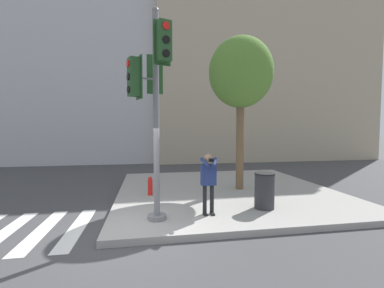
{
  "coord_description": "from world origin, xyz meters",
  "views": [
    {
      "loc": [
        0.57,
        -5.91,
        2.49
      ],
      "look_at": [
        1.73,
        0.77,
        2.08
      ],
      "focal_mm": 24.0,
      "sensor_mm": 36.0,
      "label": 1
    }
  ],
  "objects_px": {
    "traffic_signal_pole": "(153,92)",
    "fire_hydrant": "(150,186)",
    "street_tree": "(241,74)",
    "person_photographer": "(209,178)",
    "trash_bin": "(264,191)"
  },
  "relations": [
    {
      "from": "fire_hydrant",
      "to": "trash_bin",
      "type": "height_order",
      "value": "trash_bin"
    },
    {
      "from": "person_photographer",
      "to": "trash_bin",
      "type": "distance_m",
      "value": 1.8
    },
    {
      "from": "traffic_signal_pole",
      "to": "person_photographer",
      "type": "height_order",
      "value": "traffic_signal_pole"
    },
    {
      "from": "street_tree",
      "to": "fire_hydrant",
      "type": "height_order",
      "value": "street_tree"
    },
    {
      "from": "trash_bin",
      "to": "person_photographer",
      "type": "bearing_deg",
      "value": -172.61
    },
    {
      "from": "traffic_signal_pole",
      "to": "street_tree",
      "type": "distance_m",
      "value": 4.53
    },
    {
      "from": "street_tree",
      "to": "fire_hydrant",
      "type": "bearing_deg",
      "value": -173.93
    },
    {
      "from": "person_photographer",
      "to": "trash_bin",
      "type": "relative_size",
      "value": 1.58
    },
    {
      "from": "fire_hydrant",
      "to": "trash_bin",
      "type": "relative_size",
      "value": 0.63
    },
    {
      "from": "traffic_signal_pole",
      "to": "fire_hydrant",
      "type": "relative_size",
      "value": 8.13
    },
    {
      "from": "traffic_signal_pole",
      "to": "person_photographer",
      "type": "bearing_deg",
      "value": 7.49
    },
    {
      "from": "traffic_signal_pole",
      "to": "trash_bin",
      "type": "height_order",
      "value": "traffic_signal_pole"
    },
    {
      "from": "street_tree",
      "to": "fire_hydrant",
      "type": "relative_size",
      "value": 8.84
    },
    {
      "from": "person_photographer",
      "to": "street_tree",
      "type": "distance_m",
      "value": 4.7
    },
    {
      "from": "street_tree",
      "to": "traffic_signal_pole",
      "type": "bearing_deg",
      "value": -139.42
    }
  ]
}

